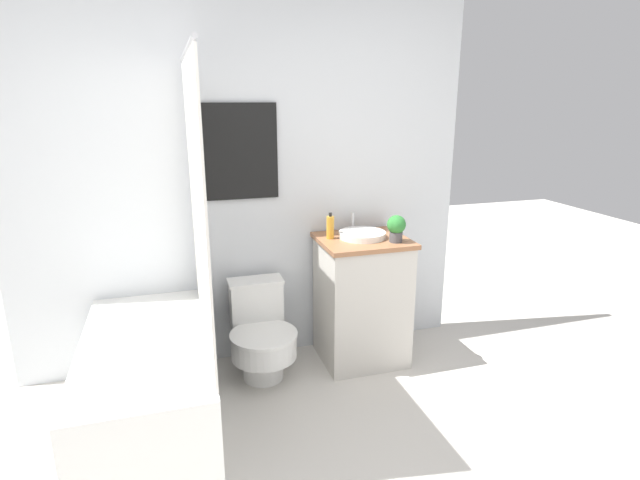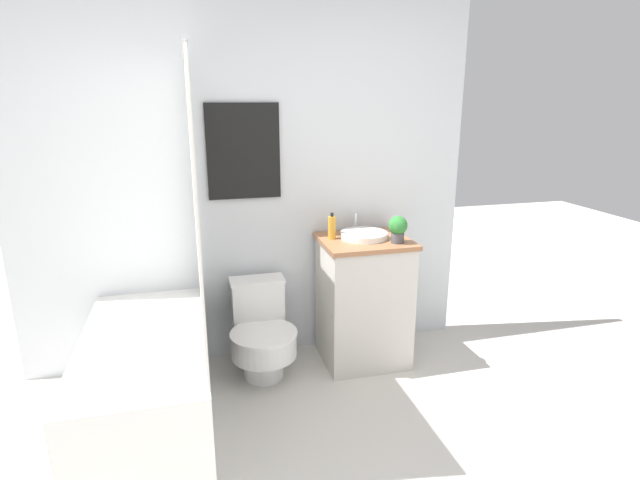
% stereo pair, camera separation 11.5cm
% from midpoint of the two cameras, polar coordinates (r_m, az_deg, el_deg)
% --- Properties ---
extents(wall_back, '(3.00, 0.07, 2.50)m').
position_cam_midpoint_polar(wall_back, '(3.32, -7.12, 7.02)').
color(wall_back, silver).
rests_on(wall_back, ground_plane).
extents(shower_area, '(0.66, 1.34, 1.98)m').
position_cam_midpoint_polar(shower_area, '(2.95, -17.76, -14.35)').
color(shower_area, white).
rests_on(shower_area, ground_plane).
extents(toilet, '(0.43, 0.55, 0.61)m').
position_cam_midpoint_polar(toilet, '(3.32, -5.69, -10.57)').
color(toilet, white).
rests_on(toilet, ground_plane).
extents(vanity, '(0.58, 0.52, 0.87)m').
position_cam_midpoint_polar(vanity, '(3.43, 5.94, -6.87)').
color(vanity, beige).
rests_on(vanity, ground_plane).
extents(sink, '(0.31, 0.35, 0.13)m').
position_cam_midpoint_polar(sink, '(3.30, 6.03, 0.58)').
color(sink, white).
rests_on(sink, vanity).
extents(soap_bottle, '(0.05, 0.05, 0.17)m').
position_cam_midpoint_polar(soap_bottle, '(3.25, 2.38, 1.46)').
color(soap_bottle, gold).
rests_on(soap_bottle, vanity).
extents(potted_plant, '(0.12, 0.12, 0.18)m').
position_cam_midpoint_polar(potted_plant, '(3.20, 9.91, 1.37)').
color(potted_plant, '#4C4C51').
rests_on(potted_plant, vanity).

